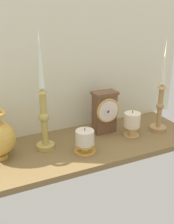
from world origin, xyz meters
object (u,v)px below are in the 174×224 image
at_px(candlestick_tall_left, 43,109).
at_px(pillar_candle_near_clock, 85,140).
at_px(pillar_candle_front, 132,122).
at_px(mantel_clock, 105,112).
at_px(candlestick_tall_center, 161,100).

xyz_separation_m(candlestick_tall_left, pillar_candle_near_clock, (0.13, -0.09, -0.12)).
bearing_deg(candlestick_tall_left, pillar_candle_front, -7.02).
bearing_deg(pillar_candle_front, pillar_candle_near_clock, -169.70).
height_order(candlestick_tall_left, pillar_candle_near_clock, candlestick_tall_left).
xyz_separation_m(pillar_candle_front, pillar_candle_near_clock, (-0.25, -0.05, -0.01)).
height_order(mantel_clock, pillar_candle_front, mantel_clock).
relative_size(pillar_candle_front, pillar_candle_near_clock, 1.14).
distance_m(mantel_clock, pillar_candle_near_clock, 0.21).
height_order(mantel_clock, pillar_candle_near_clock, mantel_clock).
bearing_deg(mantel_clock, pillar_candle_near_clock, -140.87).
bearing_deg(pillar_candle_near_clock, candlestick_tall_left, 145.34).
height_order(candlestick_tall_center, pillar_candle_front, candlestick_tall_center).
xyz_separation_m(mantel_clock, candlestick_tall_left, (-0.29, -0.03, 0.07)).
bearing_deg(candlestick_tall_left, candlestick_tall_center, -5.86).
bearing_deg(candlestick_tall_center, mantel_clock, 159.42).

